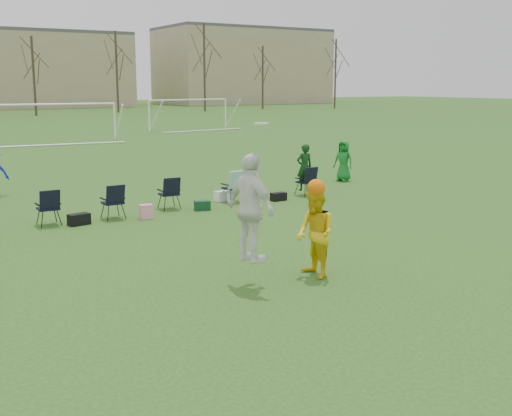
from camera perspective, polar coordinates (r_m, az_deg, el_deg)
ground at (r=11.71m, az=4.22°, el=-7.32°), size 260.00×260.00×0.00m
fielder_green_far at (r=24.73m, az=7.78°, el=4.19°), size 0.77×0.90×1.56m
center_contest at (r=11.86m, az=2.31°, el=-1.03°), size 2.05×1.22×3.00m
sideline_setup at (r=19.41m, az=-4.84°, el=1.60°), size 9.11×1.61×1.71m
goal_mid at (r=42.37m, az=-17.29°, el=8.16°), size 7.40×0.63×2.46m
goal_right at (r=52.15m, az=-5.99°, el=9.03°), size 7.35×1.14×2.46m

